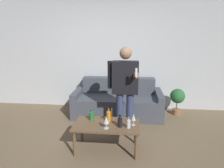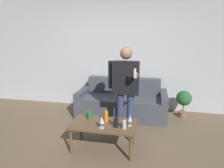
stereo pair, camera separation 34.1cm
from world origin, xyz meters
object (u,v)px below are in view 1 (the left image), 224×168
Objects in this scene: bottle_orange at (109,116)px; coffee_table at (107,127)px; couch at (118,102)px; person_standing_front at (125,85)px.

coffee_table is at bearing -101.81° from bottle_orange.
couch is 1.92× the size of coffee_table.
person_standing_front is at bearing 66.88° from coffee_table.
coffee_table is at bearing -92.93° from couch.
bottle_orange is at bearing -115.13° from person_standing_front.
couch reaches higher than bottle_orange.
person_standing_front reaches higher than coffee_table.
couch is at bearing 87.07° from coffee_table.
bottle_orange is at bearing -92.29° from couch.
person_standing_front reaches higher than couch.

